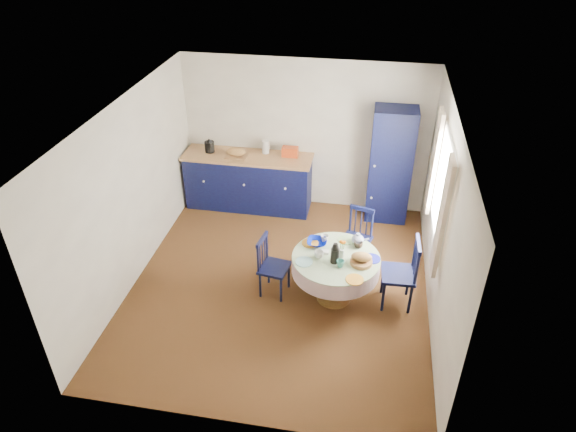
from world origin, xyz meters
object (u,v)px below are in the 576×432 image
chair_right (402,273)px  chair_far (357,238)px  pantry_cabinet (390,166)px  mug_d (325,239)px  dining_table (337,264)px  mug_a (319,254)px  kitchen_counter (249,180)px  mug_b (340,264)px  cobalt_bowl (317,242)px  chair_left (272,266)px  mug_c (358,245)px

chair_right → chair_far: bearing=-143.4°
pantry_cabinet → mug_d: size_ratio=17.32×
dining_table → mug_a: size_ratio=9.47×
kitchen_counter → dining_table: kitchen_counter is taller
mug_b → cobalt_bowl: size_ratio=0.39×
cobalt_bowl → dining_table: bearing=-38.3°
dining_table → mug_d: bearing=122.5°
chair_right → cobalt_bowl: (-1.12, 0.18, 0.21)m
chair_left → mug_d: bearing=-54.7°
kitchen_counter → chair_right: (2.51, -2.08, 0.01)m
mug_b → dining_table: bearing=106.4°
dining_table → mug_d: (-0.19, 0.30, 0.17)m
kitchen_counter → mug_d: kitchen_counter is taller
kitchen_counter → cobalt_bowl: bearing=-53.6°
kitchen_counter → chair_far: size_ratio=2.41×
pantry_cabinet → mug_a: size_ratio=15.83×
pantry_cabinet → cobalt_bowl: (-0.91, -1.94, -0.23)m
chair_right → mug_c: (-0.58, 0.20, 0.22)m
mug_c → mug_a: bearing=-147.9°
dining_table → chair_left: dining_table is taller
kitchen_counter → pantry_cabinet: 2.35m
kitchen_counter → chair_right: 3.26m
pantry_cabinet → cobalt_bowl: bearing=-115.7°
pantry_cabinet → chair_left: 2.69m
kitchen_counter → mug_c: 2.70m
chair_left → cobalt_bowl: 0.67m
mug_a → dining_table: bearing=12.3°
chair_far → mug_c: bearing=-70.0°
chair_far → mug_a: 1.00m
kitchen_counter → chair_left: (0.83, -2.14, -0.05)m
kitchen_counter → mug_c: bearing=-44.0°
kitchen_counter → chair_far: (1.90, -1.32, -0.04)m
chair_right → mug_b: bearing=-75.5°
mug_c → dining_table: bearing=-135.1°
chair_left → cobalt_bowl: bearing=-57.2°
chair_right → mug_c: size_ratio=8.74×
mug_a → cobalt_bowl: 0.28m
kitchen_counter → cobalt_bowl: size_ratio=8.12×
dining_table → mug_c: size_ratio=9.94×
kitchen_counter → mug_b: bearing=-53.0°
dining_table → chair_far: 0.84m
dining_table → chair_left: 0.86m
chair_right → mug_b: size_ratio=9.80×
chair_left → chair_right: 1.69m
pantry_cabinet → mug_d: bearing=-114.2°
kitchen_counter → chair_far: bearing=-34.6°
kitchen_counter → pantry_cabinet: size_ratio=1.13×
kitchen_counter → mug_b: kitchen_counter is taller
dining_table → chair_right: size_ratio=1.14×
dining_table → cobalt_bowl: 0.40m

